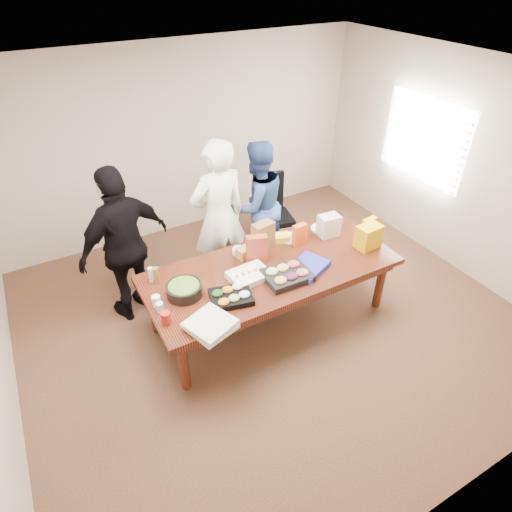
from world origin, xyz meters
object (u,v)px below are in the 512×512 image
sheet_cake (249,275)px  conference_table (271,293)px  person_right (257,205)px  salad_bowl (184,290)px  office_chair (275,216)px  person_center (219,218)px

sheet_cake → conference_table: bearing=3.9°
person_right → salad_bowl: (-1.45, -1.08, -0.06)m
sheet_cake → office_chair: bearing=45.0°
person_right → office_chair: bearing=-164.3°
sheet_cake → salad_bowl: bearing=168.7°
conference_table → sheet_cake: sheet_cake is taller
person_center → salad_bowl: person_center is taller
person_center → conference_table: bearing=99.5°
office_chair → sheet_cake: bearing=-118.5°
sheet_cake → person_right: bearing=53.0°
person_center → person_right: size_ratio=1.13×
office_chair → person_right: 0.53m
conference_table → office_chair: office_chair is taller
conference_table → salad_bowl: 1.09m
conference_table → person_right: 1.30m
sheet_cake → salad_bowl: size_ratio=1.14×
office_chair → person_center: 1.18m
office_chair → salad_bowl: bearing=-133.9°
person_center → salad_bowl: 1.18m
person_right → conference_table: bearing=63.2°
conference_table → office_chair: (0.82, 1.27, 0.15)m
office_chair → person_right: person_right is taller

